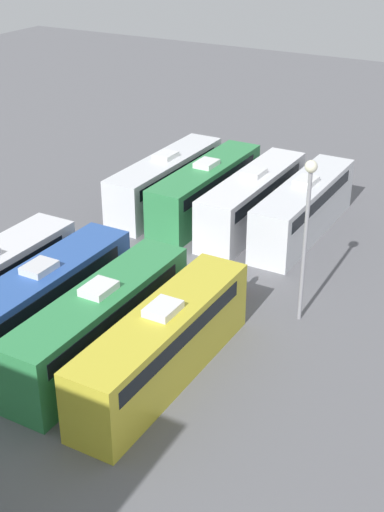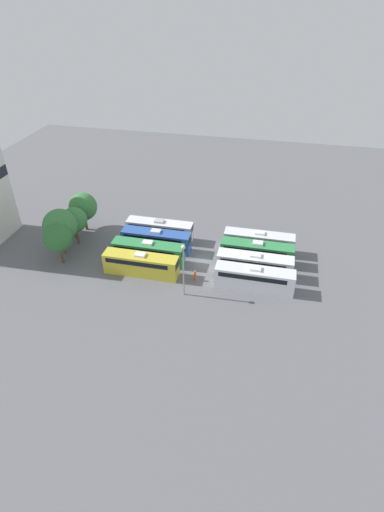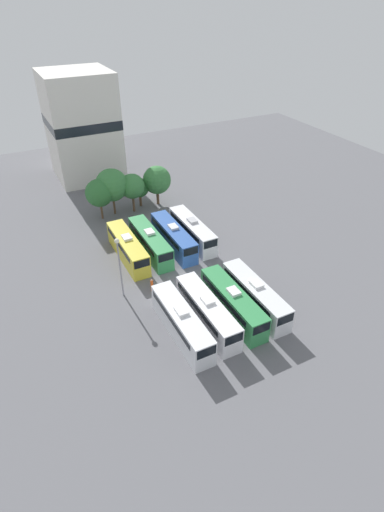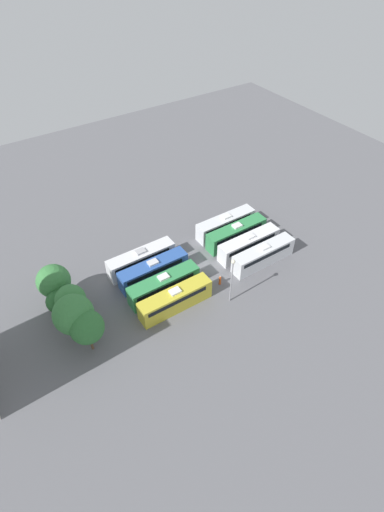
{
  "view_description": "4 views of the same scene",
  "coord_description": "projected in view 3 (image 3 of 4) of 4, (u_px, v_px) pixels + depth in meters",
  "views": [
    {
      "loc": [
        -19.17,
        30.64,
        19.37
      ],
      "look_at": [
        -1.99,
        0.27,
        1.57
      ],
      "focal_mm": 50.0,
      "sensor_mm": 36.0,
      "label": 1
    },
    {
      "loc": [
        -51.78,
        -9.8,
        37.48
      ],
      "look_at": [
        -1.74,
        1.36,
        2.01
      ],
      "focal_mm": 28.0,
      "sensor_mm": 36.0,
      "label": 2
    },
    {
      "loc": [
        -18.76,
        -38.22,
        33.18
      ],
      "look_at": [
        1.13,
        0.83,
        3.11
      ],
      "focal_mm": 28.0,
      "sensor_mm": 36.0,
      "label": 3
    },
    {
      "loc": [
        -39.13,
        28.08,
        46.28
      ],
      "look_at": [
        0.21,
        2.0,
        2.97
      ],
      "focal_mm": 28.0,
      "sensor_mm": 36.0,
      "label": 4
    }
  ],
  "objects": [
    {
      "name": "ground_plane",
      "position": [
        187.0,
        280.0,
        53.88
      ],
      "size": [
        124.93,
        124.93,
        0.0
      ],
      "primitive_type": "plane",
      "color": "slate"
    },
    {
      "name": "bus_0",
      "position": [
        182.0,
        322.0,
        44.59
      ],
      "size": [
        2.54,
        11.54,
        3.73
      ],
      "color": "silver",
      "rests_on": "ground_plane"
    },
    {
      "name": "bus_1",
      "position": [
        207.0,
        311.0,
        46.07
      ],
      "size": [
        2.54,
        11.54,
        3.73
      ],
      "color": "white",
      "rests_on": "ground_plane"
    },
    {
      "name": "bus_2",
      "position": [
        233.0,
        302.0,
        47.34
      ],
      "size": [
        2.54,
        11.54,
        3.73
      ],
      "color": "#338C4C",
      "rests_on": "ground_plane"
    },
    {
      "name": "bus_3",
      "position": [
        255.0,
        295.0,
        48.49
      ],
      "size": [
        2.54,
        11.54,
        3.73
      ],
      "color": "silver",
      "rests_on": "ground_plane"
    },
    {
      "name": "bus_4",
      "position": [
        128.0,
        247.0,
        57.18
      ],
      "size": [
        2.54,
        11.54,
        3.73
      ],
      "color": "gold",
      "rests_on": "ground_plane"
    },
    {
      "name": "bus_5",
      "position": [
        150.0,
        242.0,
        58.42
      ],
      "size": [
        2.54,
        11.54,
        3.73
      ],
      "color": "#338C4C",
      "rests_on": "ground_plane"
    },
    {
      "name": "bus_6",
      "position": [
        173.0,
        237.0,
        59.6
      ],
      "size": [
        2.54,
        11.54,
        3.73
      ],
      "color": "#2D56A8",
      "rests_on": "ground_plane"
    },
    {
      "name": "bus_7",
      "position": [
        192.0,
        230.0,
        61.14
      ],
      "size": [
        2.54,
        11.54,
        3.73
      ],
      "color": "silver",
      "rests_on": "ground_plane"
    },
    {
      "name": "worker_person",
      "position": [
        152.0,
        285.0,
        51.63
      ],
      "size": [
        0.36,
        0.36,
        1.81
      ],
      "color": "#CC4C19",
      "rests_on": "ground_plane"
    },
    {
      "name": "light_pole",
      "position": [
        119.0,
        258.0,
        48.14
      ],
      "size": [
        0.6,
        0.6,
        8.5
      ],
      "color": "gray",
      "rests_on": "ground_plane"
    },
    {
      "name": "tree_0",
      "position": [
        99.0,
        193.0,
        65.33
      ],
      "size": [
        4.59,
        4.59,
        7.04
      ],
      "color": "brown",
      "rests_on": "ground_plane"
    },
    {
      "name": "tree_1",
      "position": [
        112.0,
        185.0,
        66.45
      ],
      "size": [
        5.47,
        5.47,
        8.09
      ],
      "color": "brown",
      "rests_on": "ground_plane"
    },
    {
      "name": "tree_2",
      "position": [
        132.0,
        186.0,
        67.48
      ],
      "size": [
        4.25,
        4.25,
        6.87
      ],
      "color": "brown",
      "rests_on": "ground_plane"
    },
    {
      "name": "tree_3",
      "position": [
        140.0,
        188.0,
        69.93
      ],
      "size": [
        3.34,
        3.34,
        5.18
      ],
      "color": "brown",
      "rests_on": "ground_plane"
    },
    {
      "name": "tree_4",
      "position": [
        157.0,
        180.0,
        69.91
      ],
      "size": [
        4.94,
        4.94,
        7.11
      ],
      "color": "brown",
      "rests_on": "ground_plane"
    },
    {
      "name": "depot_building",
      "position": [
        82.0,
        126.0,
        77.53
      ],
      "size": [
        12.55,
        12.57,
        20.17
      ],
      "color": "silver",
      "rests_on": "ground_plane"
    }
  ]
}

